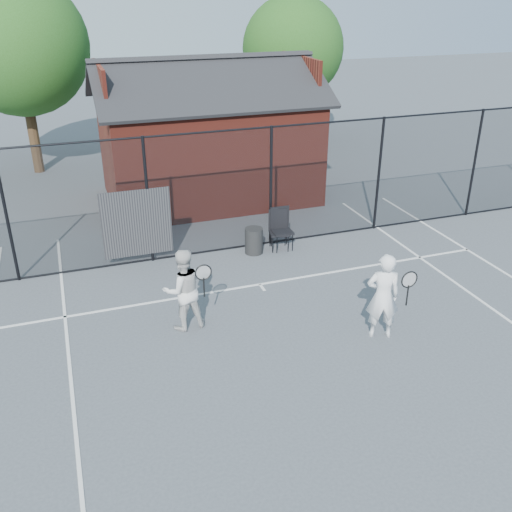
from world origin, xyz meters
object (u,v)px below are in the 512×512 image
object	(u,v)px
clubhouse	(208,145)
chair_right	(282,230)
player_front	(383,296)
player_back	(183,290)
chair_left	(279,231)
waste_bin	(254,241)

from	to	relation	value
clubhouse	chair_right	xyz separation A→B (m)	(0.66, -4.40, -1.10)
clubhouse	player_front	size ratio (longest dim) A/B	3.87
player_front	player_back	distance (m)	3.69
chair_left	player_front	bearing A→B (deg)	-73.98
player_back	chair_right	bearing A→B (deg)	41.48
player_front	chair_left	bearing A→B (deg)	94.81
clubhouse	chair_left	bearing A→B (deg)	-82.48
waste_bin	chair_left	bearing A→B (deg)	0.00
player_back	waste_bin	bearing A→B (deg)	49.27
chair_right	player_back	bearing A→B (deg)	-136.85
player_back	player_front	bearing A→B (deg)	-24.03
player_front	clubhouse	bearing A→B (deg)	96.19
chair_right	player_front	bearing A→B (deg)	-84.57
waste_bin	chair_right	bearing A→B (deg)	0.00
clubhouse	waste_bin	size ratio (longest dim) A/B	10.11
player_front	waste_bin	distance (m)	4.38
player_front	chair_left	size ratio (longest dim) A/B	1.74
clubhouse	chair_left	xyz separation A→B (m)	(0.58, -4.40, -1.12)
player_back	chair_left	distance (m)	4.08
chair_left	clubhouse	bearing A→B (deg)	108.74
player_front	waste_bin	world-z (taller)	player_front
chair_left	waste_bin	world-z (taller)	chair_left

